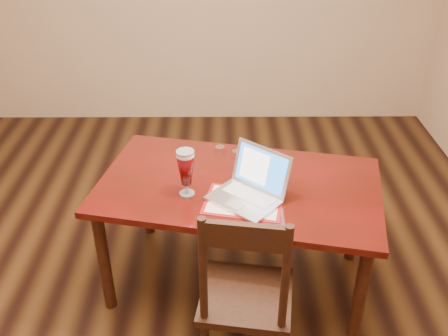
{
  "coord_description": "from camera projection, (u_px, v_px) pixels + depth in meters",
  "views": [
    {
      "loc": [
        0.14,
        -2.37,
        2.34
      ],
      "look_at": [
        0.15,
        -0.06,
        0.92
      ],
      "focal_mm": 40.0,
      "sensor_mm": 36.0,
      "label": 1
    }
  ],
  "objects": [
    {
      "name": "dining_table",
      "position": [
        238.0,
        196.0,
        2.92
      ],
      "size": [
        1.76,
        1.22,
        1.03
      ],
      "rotation": [
        0.0,
        0.0,
        -0.21
      ],
      "color": "#520B0A",
      "rests_on": "ground"
    },
    {
      "name": "ground",
      "position": [
        200.0,
        284.0,
        3.24
      ],
      "size": [
        5.0,
        5.0,
        0.0
      ],
      "primitive_type": "plane",
      "color": "black",
      "rests_on": "ground"
    },
    {
      "name": "dining_chair",
      "position": [
        246.0,
        297.0,
        2.47
      ],
      "size": [
        0.51,
        0.5,
        1.07
      ],
      "rotation": [
        0.0,
        0.0,
        -0.15
      ],
      "color": "black",
      "rests_on": "ground"
    },
    {
      "name": "room_shell",
      "position": [
        191.0,
        7.0,
        2.32
      ],
      "size": [
        4.51,
        5.01,
        2.71
      ],
      "color": "tan",
      "rests_on": "ground"
    }
  ]
}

